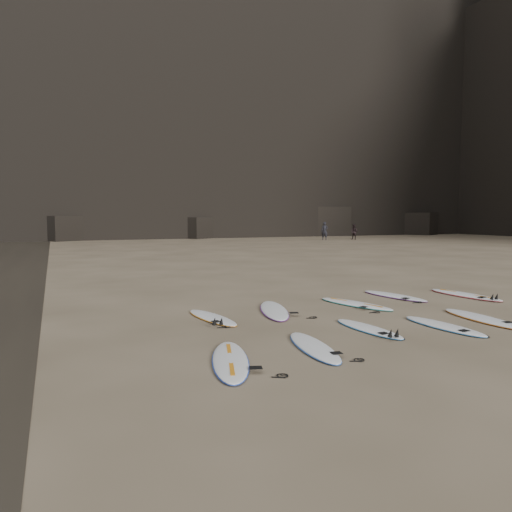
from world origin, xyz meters
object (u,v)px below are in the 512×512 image
at_px(surfboard_9, 465,295).
at_px(person_a, 325,231).
at_px(surfboard_1, 314,346).
at_px(surfboard_4, 482,318).
at_px(surfboard_0, 230,360).
at_px(surfboard_3, 444,326).
at_px(surfboard_7, 355,304).
at_px(surfboard_2, 368,328).
at_px(surfboard_6, 274,310).
at_px(surfboard_8, 394,296).
at_px(surfboard_5, 212,317).
at_px(person_b, 354,232).

distance_m(surfboard_9, person_a, 35.62).
xyz_separation_m(surfboard_1, surfboard_4, (5.13, 0.79, 0.00)).
bearing_deg(surfboard_0, surfboard_3, 24.46).
bearing_deg(surfboard_7, surfboard_2, -134.41).
distance_m(surfboard_6, person_a, 38.76).
distance_m(surfboard_7, surfboard_8, 2.08).
bearing_deg(surfboard_8, person_a, 53.08).
height_order(surfboard_1, surfboard_8, surfboard_8).
bearing_deg(surfboard_4, surfboard_1, -166.63).
distance_m(surfboard_4, person_a, 39.27).
bearing_deg(surfboard_8, surfboard_0, -157.14).
relative_size(surfboard_1, surfboard_4, 0.93).
bearing_deg(surfboard_6, surfboard_0, -106.56).
relative_size(surfboard_2, surfboard_5, 0.96).
xyz_separation_m(surfboard_5, surfboard_8, (6.32, 1.02, 0.00)).
distance_m(surfboard_1, surfboard_7, 4.99).
relative_size(surfboard_0, surfboard_7, 0.99).
relative_size(surfboard_5, person_a, 1.23).
xyz_separation_m(surfboard_5, person_b, (25.74, 32.94, 0.77)).
relative_size(surfboard_4, surfboard_9, 0.95).
height_order(surfboard_3, surfboard_8, surfboard_8).
bearing_deg(surfboard_6, surfboard_1, -85.35).
bearing_deg(surfboard_4, person_a, 70.36).
relative_size(surfboard_2, surfboard_9, 0.82).
height_order(surfboard_5, surfboard_8, surfboard_8).
relative_size(surfboard_3, person_b, 1.47).
distance_m(surfboard_3, surfboard_7, 3.20).
bearing_deg(surfboard_5, person_b, 42.18).
xyz_separation_m(surfboard_0, surfboard_3, (5.46, 0.74, -0.00)).
distance_m(surfboard_3, surfboard_9, 5.04).
distance_m(surfboard_2, surfboard_7, 3.12).
bearing_deg(surfboard_6, surfboard_5, -154.82).
height_order(surfboard_1, surfboard_5, surfboard_1).
relative_size(surfboard_1, surfboard_9, 0.88).
distance_m(surfboard_1, surfboard_8, 6.92).
xyz_separation_m(surfboard_1, surfboard_8, (5.31, 4.43, 0.00)).
height_order(surfboard_0, person_a, person_a).
bearing_deg(surfboard_4, person_b, 65.80).
bearing_deg(surfboard_3, surfboard_9, 36.63).
bearing_deg(surfboard_7, surfboard_5, 167.25).
distance_m(surfboard_9, person_b, 36.89).
bearing_deg(surfboard_1, surfboard_3, 16.60).
bearing_deg(surfboard_5, surfboard_9, -7.65).
xyz_separation_m(surfboard_1, surfboard_6, (0.81, 3.67, 0.01)).
bearing_deg(surfboard_7, person_b, 40.57).
height_order(person_a, person_b, person_a).
height_order(surfboard_2, person_a, person_a).
xyz_separation_m(surfboard_2, person_b, (22.84, 35.42, 0.77)).
height_order(surfboard_0, surfboard_2, surfboard_0).
relative_size(surfboard_0, surfboard_4, 0.99).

